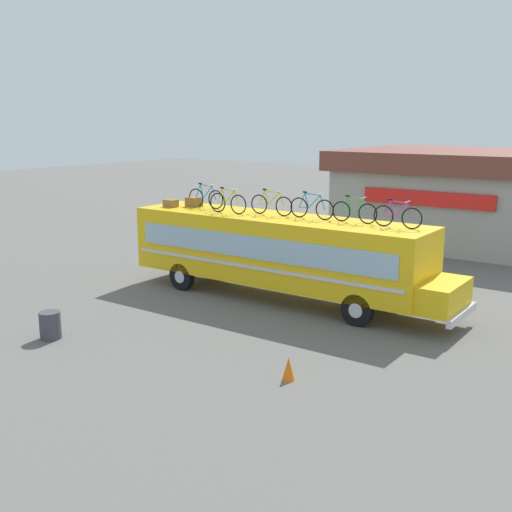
% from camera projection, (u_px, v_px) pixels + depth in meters
% --- Properties ---
extents(ground_plane, '(120.00, 120.00, 0.00)m').
position_uv_depth(ground_plane, '(275.00, 298.00, 22.87)').
color(ground_plane, '#605E59').
extents(bus, '(12.54, 2.63, 3.00)m').
position_uv_depth(bus, '(280.00, 250.00, 22.37)').
color(bus, yellow).
rests_on(bus, ground).
extents(luggage_bag_1, '(0.53, 0.37, 0.29)m').
position_uv_depth(luggage_bag_1, '(171.00, 203.00, 24.55)').
color(luggage_bag_1, olive).
rests_on(luggage_bag_1, bus).
extents(luggage_bag_2, '(0.59, 0.43, 0.37)m').
position_uv_depth(luggage_bag_2, '(194.00, 202.00, 24.66)').
color(luggage_bag_2, olive).
rests_on(luggage_bag_2, bus).
extents(rooftop_bicycle_1, '(1.72, 0.44, 0.97)m').
position_uv_depth(rooftop_bicycle_1, '(206.00, 198.00, 24.24)').
color(rooftop_bicycle_1, black).
rests_on(rooftop_bicycle_1, bus).
extents(rooftop_bicycle_2, '(1.67, 0.44, 0.95)m').
position_uv_depth(rooftop_bicycle_2, '(228.00, 203.00, 22.89)').
color(rooftop_bicycle_2, black).
rests_on(rooftop_bicycle_2, bus).
extents(rooftop_bicycle_3, '(1.78, 0.44, 0.94)m').
position_uv_depth(rooftop_bicycle_3, '(271.00, 204.00, 22.45)').
color(rooftop_bicycle_3, black).
rests_on(rooftop_bicycle_3, bus).
extents(rooftop_bicycle_4, '(1.73, 0.44, 0.94)m').
position_uv_depth(rooftop_bicycle_4, '(312.00, 208.00, 21.62)').
color(rooftop_bicycle_4, black).
rests_on(rooftop_bicycle_4, bus).
extents(rooftop_bicycle_5, '(1.65, 0.44, 0.91)m').
position_uv_depth(rooftop_bicycle_5, '(354.00, 211.00, 20.81)').
color(rooftop_bicycle_5, black).
rests_on(rooftop_bicycle_5, bus).
extents(rooftop_bicycle_6, '(1.64, 0.44, 0.91)m').
position_uv_depth(rooftop_bicycle_6, '(397.00, 216.00, 19.81)').
color(rooftop_bicycle_6, black).
rests_on(rooftop_bicycle_6, bus).
extents(roadside_building, '(11.37, 10.00, 4.80)m').
position_uv_depth(roadside_building, '(459.00, 195.00, 33.16)').
color(roadside_building, '#9E9E99').
rests_on(roadside_building, ground).
extents(trash_bin, '(0.62, 0.62, 0.82)m').
position_uv_depth(trash_bin, '(50.00, 325.00, 18.52)').
color(trash_bin, '#3F3F47').
rests_on(trash_bin, ground).
extents(traffic_cone, '(0.33, 0.33, 0.60)m').
position_uv_depth(traffic_cone, '(289.00, 369.00, 15.58)').
color(traffic_cone, orange).
rests_on(traffic_cone, ground).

